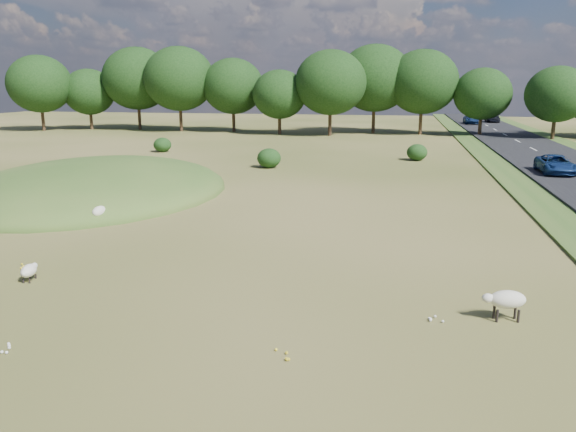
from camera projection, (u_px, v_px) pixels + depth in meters
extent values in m
plane|color=#384816|center=(303.00, 178.00, 40.79)|extent=(160.00, 160.00, 0.00)
ellipsoid|color=#33561E|center=(95.00, 192.00, 35.40)|extent=(16.00, 20.00, 4.00)
cube|color=black|center=(561.00, 164.00, 46.57)|extent=(8.00, 150.00, 0.25)
cylinder|color=black|center=(43.00, 117.00, 79.46)|extent=(0.44, 0.44, 3.77)
ellipsoid|color=black|center=(39.00, 84.00, 78.39)|extent=(8.81, 8.81, 7.93)
cylinder|color=black|center=(91.00, 119.00, 82.03)|extent=(0.44, 0.44, 3.12)
ellipsoid|color=black|center=(89.00, 92.00, 81.14)|extent=(7.28, 7.28, 6.55)
cylinder|color=black|center=(139.00, 115.00, 81.65)|extent=(0.44, 0.44, 4.21)
ellipsoid|color=black|center=(137.00, 79.00, 80.45)|extent=(9.83, 9.83, 8.84)
cylinder|color=black|center=(181.00, 116.00, 78.60)|extent=(0.44, 0.44, 4.18)
ellipsoid|color=black|center=(179.00, 79.00, 77.41)|extent=(9.75, 9.75, 8.78)
cylinder|color=black|center=(234.00, 119.00, 77.94)|extent=(0.44, 0.44, 3.61)
ellipsoid|color=black|center=(233.00, 86.00, 76.91)|extent=(8.41, 8.41, 7.57)
cylinder|color=black|center=(280.00, 123.00, 73.99)|extent=(0.44, 0.44, 3.02)
ellipsoid|color=black|center=(279.00, 94.00, 73.13)|extent=(7.04, 7.04, 6.34)
cylinder|color=black|center=(330.00, 120.00, 72.20)|extent=(0.44, 0.44, 3.90)
ellipsoid|color=black|center=(331.00, 82.00, 71.09)|extent=(9.09, 9.09, 8.18)
cylinder|color=black|center=(374.00, 117.00, 75.86)|extent=(0.44, 0.44, 4.22)
ellipsoid|color=black|center=(375.00, 78.00, 74.66)|extent=(9.85, 9.85, 8.86)
cylinder|color=black|center=(421.00, 119.00, 73.82)|extent=(0.44, 0.44, 3.94)
ellipsoid|color=black|center=(423.00, 82.00, 72.70)|extent=(9.20, 9.20, 8.28)
cylinder|color=black|center=(480.00, 124.00, 71.64)|extent=(0.44, 0.44, 3.09)
ellipsoid|color=black|center=(483.00, 94.00, 70.76)|extent=(7.20, 7.20, 6.48)
cylinder|color=black|center=(553.00, 127.00, 66.78)|extent=(0.44, 0.44, 3.12)
ellipsoid|color=black|center=(557.00, 94.00, 65.89)|extent=(7.29, 7.29, 6.56)
ellipsoid|color=black|center=(269.00, 158.00, 45.36)|extent=(1.93, 1.93, 1.58)
ellipsoid|color=black|center=(417.00, 152.00, 49.56)|extent=(1.79, 1.79, 1.46)
ellipsoid|color=black|center=(162.00, 145.00, 55.61)|extent=(1.75, 1.75, 1.43)
ellipsoid|color=beige|center=(29.00, 271.00, 19.62)|extent=(0.60, 0.91, 0.43)
ellipsoid|color=silver|center=(34.00, 266.00, 20.05)|extent=(0.25, 0.31, 0.22)
cylinder|color=black|center=(30.00, 276.00, 19.92)|extent=(0.06, 0.06, 0.16)
cylinder|color=black|center=(36.00, 276.00, 19.92)|extent=(0.06, 0.06, 0.16)
cylinder|color=black|center=(23.00, 281.00, 19.45)|extent=(0.06, 0.06, 0.16)
cylinder|color=black|center=(29.00, 281.00, 19.45)|extent=(0.06, 0.06, 0.16)
ellipsoid|color=beige|center=(99.00, 211.00, 27.46)|extent=(0.55, 1.02, 0.52)
ellipsoid|color=silver|center=(105.00, 208.00, 27.98)|extent=(0.25, 0.33, 0.26)
cylinder|color=black|center=(101.00, 219.00, 27.87)|extent=(0.07, 0.07, 0.37)
cylinder|color=black|center=(105.00, 219.00, 27.82)|extent=(0.07, 0.07, 0.37)
cylinder|color=black|center=(95.00, 221.00, 27.30)|extent=(0.07, 0.07, 0.37)
cylinder|color=black|center=(99.00, 222.00, 27.26)|extent=(0.07, 0.07, 0.37)
ellipsoid|color=beige|center=(508.00, 299.00, 16.28)|extent=(1.14, 0.73, 0.54)
ellipsoid|color=silver|center=(488.00, 298.00, 16.29)|extent=(0.38, 0.31, 0.27)
cylinder|color=black|center=(497.00, 316.00, 16.27)|extent=(0.08, 0.08, 0.38)
cylinder|color=black|center=(494.00, 312.00, 16.52)|extent=(0.08, 0.08, 0.38)
cylinder|color=black|center=(518.00, 316.00, 16.25)|extent=(0.08, 0.08, 0.38)
cylinder|color=black|center=(515.00, 313.00, 16.51)|extent=(0.08, 0.08, 0.38)
imported|color=black|center=(492.00, 118.00, 93.28)|extent=(2.01, 4.93, 1.43)
imported|color=navy|center=(556.00, 164.00, 41.17)|extent=(2.19, 4.75, 1.32)
imported|color=navy|center=(472.00, 119.00, 89.51)|extent=(2.36, 5.12, 1.42)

